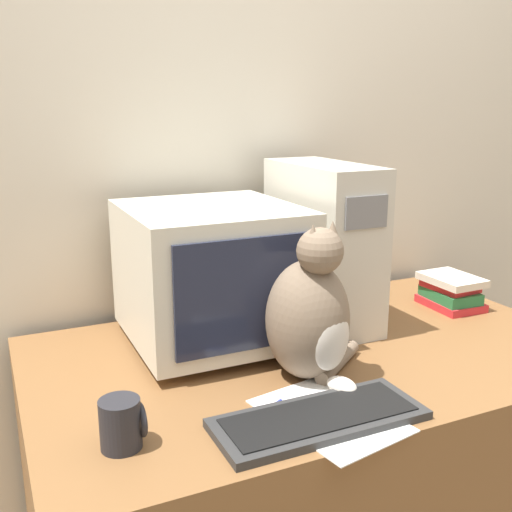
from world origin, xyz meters
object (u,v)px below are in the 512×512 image
at_px(keyboard, 319,419).
at_px(cat, 311,316).
at_px(computer_tower, 322,244).
at_px(crt_monitor, 211,273).
at_px(book_stack, 451,292).
at_px(pen, 260,414).
at_px(mug, 122,424).

height_order(keyboard, cat, cat).
bearing_deg(cat, computer_tower, 41.05).
distance_m(crt_monitor, book_stack, 0.79).
distance_m(cat, book_stack, 0.70).
bearing_deg(pen, keyboard, -37.56).
relative_size(book_stack, mug, 1.94).
xyz_separation_m(keyboard, book_stack, (0.73, 0.44, 0.04)).
xyz_separation_m(computer_tower, pen, (-0.40, -0.43, -0.23)).
height_order(crt_monitor, pen, crt_monitor).
xyz_separation_m(computer_tower, mug, (-0.68, -0.43, -0.18)).
xyz_separation_m(cat, pen, (-0.18, -0.12, -0.15)).
bearing_deg(computer_tower, cat, -124.45).
distance_m(crt_monitor, pen, 0.45).
bearing_deg(keyboard, crt_monitor, 95.09).
relative_size(cat, book_stack, 1.98).
bearing_deg(book_stack, cat, -159.08).
xyz_separation_m(pen, mug, (-0.28, 0.01, 0.04)).
bearing_deg(computer_tower, pen, -132.71).
bearing_deg(book_stack, crt_monitor, 176.33).
xyz_separation_m(computer_tower, cat, (-0.22, -0.32, -0.08)).
distance_m(computer_tower, book_stack, 0.47).
height_order(keyboard, mug, mug).
distance_m(keyboard, pen, 0.12).
distance_m(computer_tower, pen, 0.63).
bearing_deg(book_stack, keyboard, -149.23).
distance_m(computer_tower, keyboard, 0.63).
bearing_deg(mug, book_stack, 17.84).
bearing_deg(cat, crt_monitor, 99.11).
bearing_deg(crt_monitor, computer_tower, 3.56).
height_order(cat, pen, cat).
distance_m(crt_monitor, mug, 0.54).
bearing_deg(mug, keyboard, -11.98).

